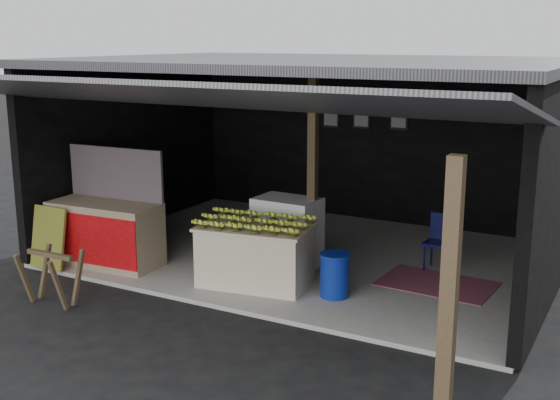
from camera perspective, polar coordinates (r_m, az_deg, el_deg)
The scene contains 13 objects.
ground at distance 8.86m, azimuth -4.69°, elevation -8.95°, with size 80.00×80.00×0.00m, color black.
concrete_slab at distance 10.89m, azimuth 2.57°, elevation -4.49°, with size 7.00×5.00×0.06m, color gray.
shophouse at distance 10.74m, azimuth 3.44°, elevation 6.55°, with size 7.40×7.29×3.02m.
banana_table at distance 9.44m, azimuth -2.01°, elevation -4.48°, with size 1.60×1.13×0.81m.
banana_pile at distance 9.31m, azimuth -2.03°, elevation -1.63°, with size 1.36×0.82×0.16m, color yellow, non-canonical shape.
white_crate at distance 10.16m, azimuth 0.59°, elevation -2.64°, with size 0.93×0.65×1.01m.
neighbor_stall at distance 10.58m, azimuth -13.97°, elevation -2.39°, with size 1.68×0.83×1.69m.
green_signboard at distance 10.61m, azimuth -18.31°, elevation -2.94°, with size 0.60×0.04×0.90m, color black.
sawhorse at distance 9.32m, azimuth -18.12°, elevation -5.58°, with size 0.72×0.62×0.69m.
water_barrel at distance 9.06m, azimuth 4.47°, elevation -6.19°, with size 0.37×0.37×0.55m, color navy.
plastic_chair at distance 10.30m, azimuth 12.94°, elevation -2.96°, with size 0.40×0.40×0.80m.
magenta_rug at distance 9.79m, azimuth 12.62°, elevation -6.64°, with size 1.50×1.00×0.01m, color maroon.
picture_frames at distance 12.72m, azimuth 6.79°, elevation 6.73°, with size 1.62×0.04×0.46m.
Camera 1 is at (4.57, -6.83, 3.32)m, focal length 45.00 mm.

